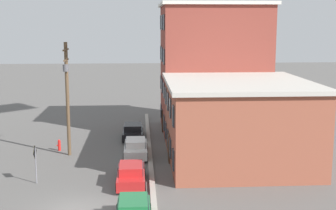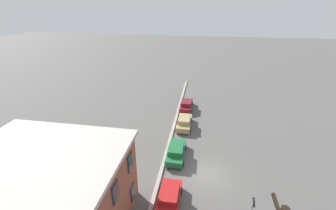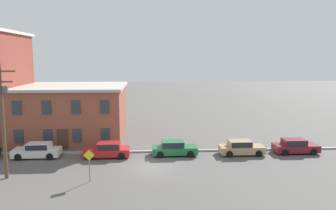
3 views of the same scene
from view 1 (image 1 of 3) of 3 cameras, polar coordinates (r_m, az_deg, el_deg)
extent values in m
plane|color=#565451|center=(27.98, -11.18, -12.49)|extent=(200.00, 200.00, 0.00)
cube|color=#9E998E|center=(27.71, -1.70, -12.35)|extent=(56.00, 0.36, 0.16)
cube|color=brown|center=(46.01, 5.45, 4.29)|extent=(9.14, 9.75, 12.19)
cube|color=silver|center=(45.82, 5.58, 12.08)|extent=(9.64, 10.25, 0.30)
cube|color=#2D3842|center=(49.17, -0.88, -0.68)|extent=(0.90, 0.10, 1.40)
cube|color=#2D3842|center=(48.70, -0.89, 2.84)|extent=(0.90, 0.10, 1.40)
cube|color=#2D3842|center=(48.41, -0.90, 6.42)|extent=(0.90, 0.10, 1.40)
cube|color=#2D3842|center=(48.32, -0.91, 10.03)|extent=(0.90, 0.10, 1.40)
cube|color=#2D3842|center=(46.18, -0.70, -1.38)|extent=(0.90, 0.10, 1.40)
cube|color=#2D3842|center=(45.68, -0.71, 2.37)|extent=(0.90, 0.10, 1.40)
cube|color=#2D3842|center=(45.38, -0.72, 6.19)|extent=(0.90, 0.10, 1.40)
cube|color=#2D3842|center=(45.28, -0.73, 10.04)|extent=(0.90, 0.10, 1.40)
cube|color=#2D3842|center=(43.20, -0.51, -2.17)|extent=(0.90, 0.10, 1.40)
cube|color=#2D3842|center=(42.66, -0.51, 1.83)|extent=(0.90, 0.10, 1.40)
cube|color=#2D3842|center=(42.34, -0.52, 5.92)|extent=(0.90, 0.10, 1.40)
cube|color=#2D3842|center=(42.24, -0.52, 10.04)|extent=(0.90, 0.10, 1.40)
cube|color=#472D1E|center=(46.26, -0.70, -1.89)|extent=(1.10, 0.10, 2.20)
cube|color=brown|center=(36.40, 8.37, -2.19)|extent=(11.85, 10.35, 6.01)
cube|color=#B7B2A8|center=(35.88, 8.50, 2.75)|extent=(12.35, 10.85, 0.30)
cube|color=#2D3842|center=(40.36, -0.29, -3.07)|extent=(0.90, 0.10, 1.40)
cube|color=#2D3842|center=(39.79, -0.29, 1.15)|extent=(0.90, 0.10, 1.40)
cube|color=#2D3842|center=(37.48, -0.03, -4.08)|extent=(0.90, 0.10, 1.40)
cube|color=#2D3842|center=(36.87, -0.03, 0.45)|extent=(0.90, 0.10, 1.40)
cube|color=#2D3842|center=(34.62, 0.27, -5.27)|extent=(0.90, 0.10, 1.40)
cube|color=#2D3842|center=(33.96, 0.27, -0.37)|extent=(0.90, 0.10, 1.40)
cube|color=#2D3842|center=(31.78, 0.62, -6.67)|extent=(0.90, 0.10, 1.40)
cube|color=#2D3842|center=(31.05, 0.63, -1.35)|extent=(0.90, 0.10, 1.40)
cube|color=#472D1E|center=(36.15, 0.11, -5.27)|extent=(1.10, 0.10, 2.20)
cube|color=black|center=(43.60, -4.30, -3.42)|extent=(4.40, 1.80, 0.70)
cube|color=black|center=(43.27, -4.31, -2.68)|extent=(2.20, 1.51, 0.55)
cube|color=#1E232D|center=(43.27, -4.31, -2.68)|extent=(2.02, 1.58, 0.48)
cylinder|color=black|center=(45.08, -5.36, -3.26)|extent=(0.66, 0.22, 0.66)
cylinder|color=black|center=(45.06, -3.19, -3.23)|extent=(0.66, 0.22, 0.66)
cylinder|color=black|center=(42.26, -5.48, -4.15)|extent=(0.66, 0.22, 0.66)
cylinder|color=black|center=(42.24, -3.17, -4.13)|extent=(0.66, 0.22, 0.66)
cube|color=silver|center=(37.99, -3.96, -5.43)|extent=(4.40, 1.80, 0.70)
cube|color=silver|center=(37.64, -3.97, -4.60)|extent=(2.20, 1.51, 0.55)
cube|color=#1E232D|center=(37.64, -3.97, -4.60)|extent=(2.02, 1.58, 0.48)
cylinder|color=black|center=(39.46, -5.18, -5.17)|extent=(0.66, 0.22, 0.66)
cylinder|color=black|center=(39.44, -2.70, -5.14)|extent=(0.66, 0.22, 0.66)
cylinder|color=black|center=(36.67, -5.31, -6.35)|extent=(0.66, 0.22, 0.66)
cylinder|color=black|center=(36.65, -2.63, -6.32)|extent=(0.66, 0.22, 0.66)
cube|color=#B21E1E|center=(31.56, -4.52, -8.67)|extent=(4.40, 1.80, 0.70)
cube|color=#B21E1E|center=(31.18, -4.54, -7.70)|extent=(2.20, 1.51, 0.55)
cube|color=#1E232D|center=(31.18, -4.54, -7.70)|extent=(2.02, 1.58, 0.48)
cylinder|color=black|center=(33.03, -5.96, -8.21)|extent=(0.66, 0.22, 0.66)
cylinder|color=black|center=(33.00, -2.98, -8.18)|extent=(0.66, 0.22, 0.66)
cylinder|color=black|center=(30.29, -6.19, -9.91)|extent=(0.66, 0.22, 0.66)
cylinder|color=black|center=(30.25, -2.92, -9.89)|extent=(0.66, 0.22, 0.66)
cube|color=#1E6638|center=(25.33, -4.24, -11.95)|extent=(2.20, 1.51, 0.55)
cube|color=#1E232D|center=(25.33, -4.24, -11.95)|extent=(2.02, 1.58, 0.48)
cylinder|color=black|center=(26.80, -2.32, -12.57)|extent=(0.66, 0.22, 0.66)
cylinder|color=black|center=(26.82, -6.05, -12.59)|extent=(0.66, 0.22, 0.66)
cylinder|color=slate|center=(32.62, -15.81, -7.12)|extent=(0.08, 0.08, 2.46)
cube|color=yellow|center=(32.37, -15.94, -5.56)|extent=(0.89, 0.03, 0.89)
cube|color=black|center=(32.37, -15.92, -5.56)|extent=(0.96, 0.02, 0.96)
cylinder|color=brown|center=(38.17, -12.15, 0.64)|extent=(0.28, 0.28, 9.14)
cube|color=brown|center=(37.75, -12.37, 6.60)|extent=(2.40, 0.12, 0.12)
cube|color=brown|center=(37.80, -12.32, 5.39)|extent=(2.00, 0.12, 0.12)
cylinder|color=#515156|center=(37.51, -12.37, 4.43)|extent=(0.44, 0.44, 0.55)
cylinder|color=red|center=(40.51, -13.11, -4.89)|extent=(0.24, 0.24, 0.80)
sphere|color=red|center=(40.40, -13.14, -4.27)|extent=(0.22, 0.22, 0.22)
cylinder|color=red|center=(40.52, -13.34, -4.82)|extent=(0.10, 0.12, 0.10)
camera|label=2|loc=(43.53, -7.42, 16.17)|focal=24.00mm
camera|label=3|loc=(40.88, -54.42, 4.45)|focal=35.00mm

